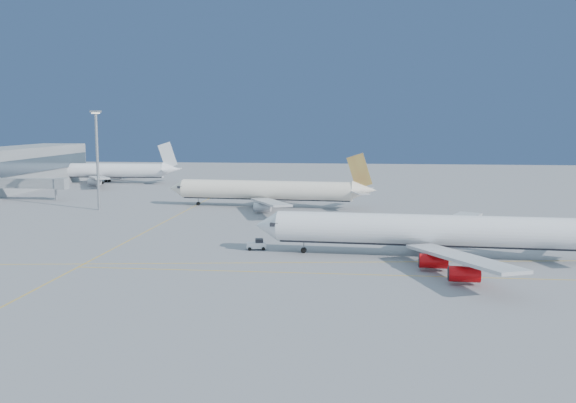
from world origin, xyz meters
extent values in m
plane|color=slate|center=(0.00, 0.00, 0.00)|extent=(500.00, 500.00, 0.00)
cube|color=#3F4C59|center=(-105.80, 85.00, 9.00)|extent=(0.40, 107.80, 5.00)
cube|color=gray|center=(-95.00, 72.00, 5.20)|extent=(22.00, 3.00, 3.00)
cylinder|color=gray|center=(-86.00, 72.00, 2.60)|extent=(0.70, 0.70, 5.20)
cube|color=gray|center=(-84.00, 72.00, 5.20)|extent=(3.20, 3.60, 3.40)
cube|color=#E2A70C|center=(5.00, -14.00, 0.01)|extent=(90.00, 0.18, 0.02)
cube|color=#E2A70C|center=(0.00, -6.00, 0.01)|extent=(118.86, 16.88, 0.02)
cube|color=#E2A70C|center=(-40.00, 30.00, 0.01)|extent=(0.18, 140.00, 0.02)
cylinder|color=white|center=(19.11, 0.42, 5.03)|extent=(54.38, 8.86, 5.61)
cone|color=white|center=(-10.04, 2.18, 5.03)|extent=(4.68, 5.86, 5.61)
cube|color=black|center=(-8.20, 2.07, 5.61)|extent=(1.87, 5.41, 0.68)
cube|color=#B7B7BC|center=(23.05, -15.55, 3.49)|extent=(15.35, 27.80, 0.53)
cube|color=#B7B7BC|center=(24.95, 15.79, 3.49)|extent=(18.12, 26.86, 0.53)
cylinder|color=gray|center=(-3.05, 1.76, 1.64)|extent=(0.23, 0.23, 2.22)
cylinder|color=black|center=(-3.05, 1.76, 0.53)|extent=(1.10, 0.74, 1.06)
cylinder|color=gray|center=(19.83, -3.60, 1.64)|extent=(0.31, 0.31, 2.22)
cylinder|color=black|center=(19.83, -3.60, 0.53)|extent=(1.11, 0.93, 1.06)
cylinder|color=gray|center=(20.31, 4.32, 1.64)|extent=(0.31, 0.31, 2.22)
cylinder|color=black|center=(20.31, 4.32, 0.53)|extent=(1.11, 0.93, 1.06)
cylinder|color=red|center=(19.45, -10.28, 1.67)|extent=(4.78, 2.69, 2.42)
cylinder|color=red|center=(23.04, -18.92, 1.67)|extent=(4.78, 2.69, 2.42)
cylinder|color=red|center=(20.74, 10.99, 1.67)|extent=(4.78, 2.69, 2.42)
cylinder|color=red|center=(25.34, 19.14, 1.67)|extent=(4.78, 2.69, 2.42)
cylinder|color=silver|center=(-19.27, 63.97, 4.88)|extent=(49.53, 9.28, 5.40)
cone|color=silver|center=(-45.90, 66.08, 4.88)|extent=(4.68, 5.72, 5.40)
cone|color=silver|center=(8.59, 61.76, 5.45)|extent=(7.02, 5.64, 5.13)
cube|color=black|center=(-44.11, 65.94, 5.45)|extent=(1.92, 5.23, 0.66)
cube|color=#B7B7BC|center=(-15.89, 48.77, 3.39)|extent=(14.25, 26.47, 0.52)
cube|color=#B7B7BC|center=(-13.54, 78.44, 3.39)|extent=(17.68, 25.32, 0.52)
cube|color=#A78B3E|center=(7.17, 61.87, 10.73)|extent=(7.30, 1.00, 10.02)
cylinder|color=gray|center=(-39.40, 65.57, 1.61)|extent=(0.23, 0.23, 2.18)
cylinder|color=black|center=(-39.40, 65.57, 0.52)|extent=(1.09, 0.74, 1.04)
cylinder|color=gray|center=(-18.63, 60.07, 1.61)|extent=(0.30, 0.30, 2.18)
cylinder|color=black|center=(-18.63, 60.07, 0.52)|extent=(1.11, 0.93, 1.04)
cylinder|color=gray|center=(-18.02, 67.72, 1.61)|extent=(0.30, 0.30, 2.18)
cylinder|color=black|center=(-18.02, 67.72, 0.52)|extent=(1.11, 0.93, 1.04)
cylinder|color=#B7B7BC|center=(-18.38, 51.63, 1.62)|extent=(4.72, 2.72, 2.37)
cylinder|color=#B7B7BC|center=(-16.45, 76.01, 1.62)|extent=(4.72, 2.72, 2.37)
cylinder|color=white|center=(-93.69, 126.05, 5.03)|extent=(49.48, 7.69, 5.52)
cone|color=white|center=(-120.47, 124.87, 5.03)|extent=(4.68, 5.71, 5.52)
cone|color=white|center=(-65.62, 127.30, 5.62)|extent=(7.12, 5.54, 5.24)
cube|color=black|center=(-118.60, 124.95, 5.62)|extent=(1.81, 5.31, 0.69)
cube|color=#B7B7BC|center=(-88.51, 111.31, 3.51)|extent=(17.17, 25.81, 0.54)
cube|color=#B7B7BC|center=(-89.84, 141.20, 3.51)|extent=(15.25, 26.43, 0.54)
cube|color=silver|center=(-67.10, 127.23, 11.09)|extent=(7.59, 0.78, 10.43)
cylinder|color=gray|center=(-113.87, 125.16, 1.68)|extent=(0.24, 0.24, 2.27)
cylinder|color=black|center=(-113.87, 125.16, 0.54)|extent=(1.11, 0.74, 1.08)
cylinder|color=gray|center=(-92.53, 122.16, 1.68)|extent=(0.32, 0.32, 2.27)
cylinder|color=black|center=(-92.53, 122.16, 0.54)|extent=(1.12, 0.93, 1.08)
cylinder|color=gray|center=(-92.88, 130.04, 1.68)|extent=(0.32, 0.32, 2.27)
cylinder|color=black|center=(-92.88, 130.04, 0.54)|extent=(1.12, 0.93, 1.08)
cylinder|color=#B7B7BC|center=(-91.40, 113.84, 1.66)|extent=(4.84, 2.67, 2.46)
cylinder|color=#B7B7BC|center=(-92.49, 138.42, 1.66)|extent=(4.84, 2.67, 2.46)
cube|color=white|center=(-12.36, 3.92, 0.84)|extent=(4.01, 2.53, 1.12)
cube|color=black|center=(-11.82, 4.02, 1.67)|extent=(1.76, 1.84, 0.84)
cylinder|color=black|center=(-13.46, 2.71, 0.33)|extent=(0.70, 0.44, 0.65)
cylinder|color=black|center=(-13.83, 4.63, 0.33)|extent=(0.70, 0.44, 0.65)
cylinder|color=black|center=(-10.90, 3.20, 0.33)|extent=(0.70, 0.44, 0.65)
cylinder|color=black|center=(-11.27, 5.12, 0.33)|extent=(0.70, 0.44, 0.65)
cylinder|color=gray|center=(-64.20, 52.96, 13.38)|extent=(0.75, 0.75, 26.75)
cube|color=gray|center=(-64.20, 52.96, 26.97)|extent=(2.35, 2.35, 0.54)
cube|color=white|center=(-64.20, 52.96, 26.54)|extent=(1.71, 1.71, 0.27)
camera|label=1|loc=(7.02, -115.51, 24.72)|focal=40.00mm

